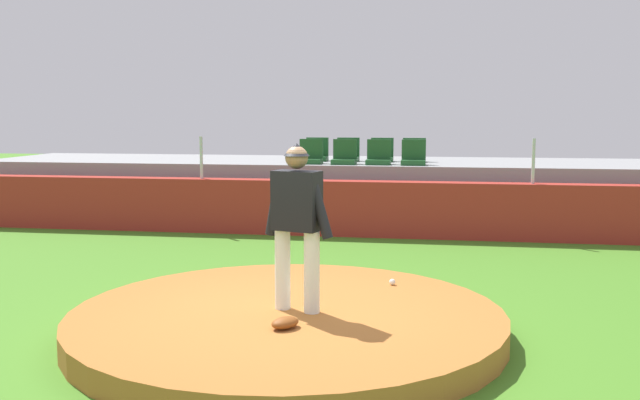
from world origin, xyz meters
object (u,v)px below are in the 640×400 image
at_px(baseball, 392,282).
at_px(stadium_chair_5, 348,154).
at_px(stadium_chair_4, 317,154).
at_px(pitcher, 297,215).
at_px(fielding_glove, 285,323).
at_px(stadium_chair_2, 379,157).
at_px(stadium_chair_6, 382,154).
at_px(stadium_chair_1, 344,156).
at_px(stadium_chair_7, 414,154).
at_px(stadium_chair_0, 311,156).
at_px(stadium_chair_3, 414,157).

height_order(baseball, stadium_chair_5, stadium_chair_5).
height_order(stadium_chair_4, stadium_chair_5, same).
bearing_deg(pitcher, fielding_glove, -72.53).
xyz_separation_m(stadium_chair_2, stadium_chair_5, (-0.74, 0.89, 0.00)).
height_order(baseball, stadium_chair_6, stadium_chair_6).
distance_m(stadium_chair_5, stadium_chair_6, 0.73).
bearing_deg(stadium_chair_1, stadium_chair_7, -146.20).
bearing_deg(stadium_chair_6, stadium_chair_0, 32.93).
distance_m(stadium_chair_3, stadium_chair_7, 0.90).
height_order(pitcher, stadium_chair_6, pitcher).
xyz_separation_m(stadium_chair_1, stadium_chair_7, (1.37, 0.92, 0.00)).
height_order(baseball, stadium_chair_4, stadium_chair_4).
bearing_deg(stadium_chair_7, pitcher, 83.35).
distance_m(pitcher, stadium_chair_6, 8.08).
distance_m(stadium_chair_4, stadium_chair_6, 1.41).
bearing_deg(baseball, stadium_chair_1, 102.83).
relative_size(stadium_chair_0, stadium_chair_5, 1.00).
distance_m(pitcher, stadium_chair_2, 7.19).
relative_size(stadium_chair_0, stadium_chair_2, 1.00).
bearing_deg(pitcher, stadium_chair_4, 115.15).
relative_size(pitcher, stadium_chair_4, 3.48).
bearing_deg(stadium_chair_1, fielding_glove, 93.21).
height_order(stadium_chair_3, stadium_chair_4, same).
bearing_deg(stadium_chair_6, stadium_chair_2, 90.18).
height_order(stadium_chair_4, stadium_chair_7, same).
distance_m(stadium_chair_2, stadium_chair_6, 0.90).
relative_size(stadium_chair_6, stadium_chair_7, 1.00).
distance_m(baseball, fielding_glove, 2.09).
bearing_deg(stadium_chair_3, stadium_chair_7, -88.90).
xyz_separation_m(stadium_chair_3, stadium_chair_5, (-1.43, 0.92, 0.00)).
height_order(stadium_chair_0, stadium_chair_2, same).
height_order(stadium_chair_0, stadium_chair_3, same).
bearing_deg(stadium_chair_1, stadium_chair_6, -126.27).
bearing_deg(stadium_chair_5, baseball, 101.50).
relative_size(stadium_chair_3, stadium_chair_4, 1.00).
bearing_deg(stadium_chair_1, stadium_chair_0, -2.90).
xyz_separation_m(fielding_glove, stadium_chair_0, (-1.14, 7.80, 1.12)).
height_order(fielding_glove, stadium_chair_0, stadium_chair_0).
relative_size(stadium_chair_2, stadium_chair_3, 1.00).
height_order(fielding_glove, stadium_chair_1, stadium_chair_1).
xyz_separation_m(baseball, stadium_chair_7, (0.03, 6.80, 1.13)).
distance_m(baseball, stadium_chair_7, 6.90).
relative_size(pitcher, stadium_chair_2, 3.48).
relative_size(stadium_chair_1, stadium_chair_6, 1.00).
height_order(stadium_chair_2, stadium_chair_7, same).
bearing_deg(stadium_chair_5, stadium_chair_6, -179.75).
bearing_deg(baseball, pitcher, -125.95).
height_order(stadium_chair_2, stadium_chair_6, same).
relative_size(stadium_chair_2, stadium_chair_5, 1.00).
xyz_separation_m(stadium_chair_4, stadium_chair_5, (0.67, 0.04, 0.00)).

